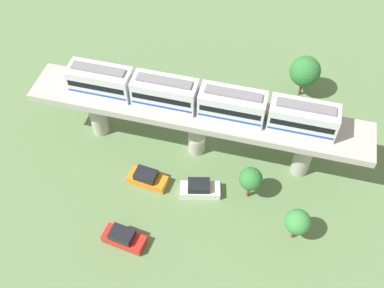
# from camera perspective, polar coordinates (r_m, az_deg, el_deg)

# --- Properties ---
(ground_plane) EXTENTS (120.00, 120.00, 0.00)m
(ground_plane) POSITION_cam_1_polar(r_m,az_deg,el_deg) (51.69, 0.59, -0.70)
(ground_plane) COLOR #5B7A4C
(viaduct) EXTENTS (5.20, 35.80, 6.89)m
(viaduct) POSITION_cam_1_polar(r_m,az_deg,el_deg) (47.49, 0.64, 3.29)
(viaduct) COLOR #A8A59E
(viaduct) RESTS_ON ground
(train) EXTENTS (2.64, 27.45, 3.24)m
(train) POSITION_cam_1_polar(r_m,az_deg,el_deg) (45.28, 0.78, 5.77)
(train) COLOR silver
(train) RESTS_ON viaduct
(parked_car_red) EXTENTS (2.33, 4.40, 1.76)m
(parked_car_red) POSITION_cam_1_polar(r_m,az_deg,el_deg) (45.47, -8.64, -11.66)
(parked_car_red) COLOR red
(parked_car_red) RESTS_ON ground
(parked_car_white) EXTENTS (2.74, 4.51, 1.76)m
(parked_car_white) POSITION_cam_1_polar(r_m,az_deg,el_deg) (47.75, 0.99, -5.72)
(parked_car_white) COLOR white
(parked_car_white) RESTS_ON ground
(parked_car_orange) EXTENTS (2.24, 4.37, 1.76)m
(parked_car_orange) POSITION_cam_1_polar(r_m,az_deg,el_deg) (48.71, -5.68, -4.37)
(parked_car_orange) COLOR orange
(parked_car_orange) RESTS_ON ground
(tree_near_viaduct) EXTENTS (2.49, 2.49, 4.21)m
(tree_near_viaduct) POSITION_cam_1_polar(r_m,az_deg,el_deg) (44.44, 13.22, -9.59)
(tree_near_viaduct) COLOR brown
(tree_near_viaduct) RESTS_ON ground
(tree_mid_lot) EXTENTS (2.42, 2.42, 4.34)m
(tree_mid_lot) POSITION_cam_1_polar(r_m,az_deg,el_deg) (46.00, 7.43, -4.42)
(tree_mid_lot) COLOR brown
(tree_mid_lot) RESTS_ON ground
(tree_far_corner) EXTENTS (3.72, 3.72, 5.79)m
(tree_far_corner) POSITION_cam_1_polar(r_m,az_deg,el_deg) (56.42, 14.10, 8.90)
(tree_far_corner) COLOR brown
(tree_far_corner) RESTS_ON ground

